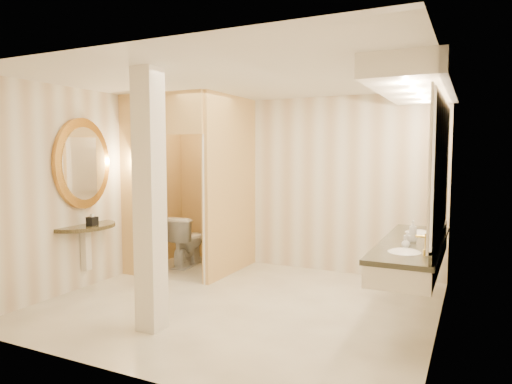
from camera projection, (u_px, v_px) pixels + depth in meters
floor at (239, 304)px, 5.58m from camera, size 4.50×4.50×0.00m
ceiling at (238, 80)px, 5.35m from camera, size 4.50×4.50×0.00m
wall_back at (298, 184)px, 7.26m from camera, size 4.50×0.02×2.70m
wall_front at (123, 214)px, 3.67m from camera, size 4.50×0.02×2.70m
wall_left at (98, 188)px, 6.44m from camera, size 0.02×4.00×2.70m
wall_right at (440, 203)px, 4.50m from camera, size 0.02×4.00×2.70m
toilet_closet at (203, 184)px, 6.82m from camera, size 1.50×1.55×2.70m
wall_sconce at (136, 160)px, 6.65m from camera, size 0.14×0.14×0.42m
vanity at (417, 173)px, 4.95m from camera, size 0.75×2.46×2.09m
console_shelf at (83, 190)px, 6.14m from camera, size 0.93×0.93×1.92m
pillar at (150, 201)px, 4.67m from camera, size 0.25×0.25×2.70m
tissue_box at (92, 221)px, 6.09m from camera, size 0.13×0.13×0.12m
toilet at (186, 240)px, 7.46m from camera, size 0.56×0.86×0.83m
soap_bottle_a at (407, 238)px, 4.83m from camera, size 0.07×0.08×0.14m
soap_bottle_b at (406, 243)px, 4.67m from camera, size 0.11×0.11×0.10m
soap_bottle_c at (413, 231)px, 4.95m from camera, size 0.11×0.11×0.24m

